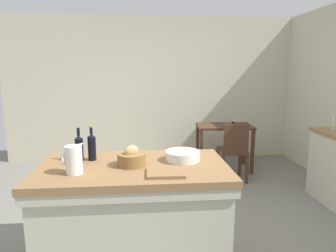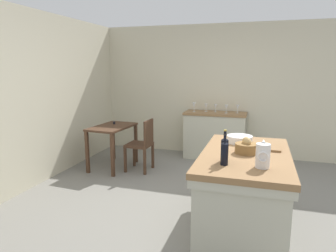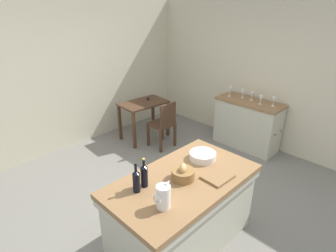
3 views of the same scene
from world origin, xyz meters
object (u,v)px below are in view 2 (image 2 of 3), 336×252
(wine_bottle_amber, at_px, (224,152))
(pitcher, at_px, (263,155))
(wooden_chair, at_px, (142,143))
(cutting_board, at_px, (269,147))
(wash_bowl, at_px, (240,139))
(wine_bottle_dark, at_px, (225,149))
(wine_glass_middle, at_px, (216,107))
(bread_basket, at_px, (246,147))
(island_table, at_px, (244,188))
(wine_glass_left, at_px, (226,107))
(side_cabinet, at_px, (215,135))
(writing_desk, at_px, (112,133))
(wine_glass_far_left, at_px, (238,107))
(wine_glass_right, at_px, (206,106))
(wine_glass_far_right, at_px, (194,105))

(wine_bottle_amber, bearing_deg, pitcher, -86.22)
(wooden_chair, bearing_deg, cutting_board, -120.37)
(wash_bowl, xyz_separation_m, wine_bottle_dark, (-0.81, 0.09, 0.08))
(wine_glass_middle, bearing_deg, pitcher, -164.06)
(wooden_chair, xyz_separation_m, bread_basket, (-1.46, -1.78, 0.44))
(island_table, height_order, wine_bottle_dark, wine_bottle_dark)
(wash_bowl, height_order, wine_glass_left, wine_glass_left)
(side_cabinet, distance_m, wine_glass_left, 0.60)
(writing_desk, distance_m, wooden_chair, 0.59)
(island_table, relative_size, wine_glass_far_left, 10.17)
(pitcher, bearing_deg, wine_glass_far_left, 8.58)
(cutting_board, distance_m, wine_glass_right, 2.64)
(wine_glass_middle, bearing_deg, wooden_chair, 137.95)
(cutting_board, bearing_deg, wine_bottle_dark, 145.42)
(bread_basket, relative_size, wine_bottle_dark, 0.76)
(writing_desk, xyz_separation_m, wine_glass_far_right, (1.08, -1.23, 0.40))
(wine_glass_far_right, bearing_deg, wash_bowl, -154.04)
(writing_desk, bearing_deg, wooden_chair, -91.35)
(wine_bottle_amber, xyz_separation_m, wine_glass_left, (3.02, 0.32, 0.03))
(wine_glass_middle, relative_size, wine_glass_right, 1.00)
(pitcher, distance_m, wine_glass_right, 3.27)
(wine_bottle_amber, bearing_deg, island_table, -20.15)
(cutting_board, relative_size, wine_bottle_amber, 0.99)
(wooden_chair, relative_size, wine_glass_right, 5.84)
(writing_desk, xyz_separation_m, wine_glass_right, (1.18, -1.45, 0.38))
(island_table, bearing_deg, pitcher, -159.56)
(side_cabinet, distance_m, wine_bottle_amber, 3.15)
(bread_basket, height_order, wine_glass_far_right, wine_glass_far_right)
(wine_bottle_amber, xyz_separation_m, wine_glass_far_right, (3.02, 0.95, 0.05))
(wine_bottle_amber, bearing_deg, side_cabinet, 9.86)
(wine_glass_left, bearing_deg, wooden_chair, 130.54)
(wine_bottle_amber, height_order, wine_glass_right, wine_bottle_amber)
(island_table, distance_m, writing_desk, 2.77)
(wine_glass_middle, bearing_deg, wine_glass_right, 88.21)
(wash_bowl, xyz_separation_m, wine_glass_left, (2.10, 0.40, 0.11))
(wine_glass_far_right, bearing_deg, wine_bottle_amber, -162.60)
(wine_glass_left, height_order, wine_glass_middle, wine_glass_left)
(writing_desk, relative_size, wooden_chair, 1.04)
(writing_desk, height_order, pitcher, pitcher)
(wine_bottle_dark, bearing_deg, wash_bowl, -6.27)
(pitcher, distance_m, wash_bowl, 0.94)
(wash_bowl, relative_size, wine_bottle_dark, 0.98)
(side_cabinet, height_order, writing_desk, side_cabinet)
(bread_basket, xyz_separation_m, wine_glass_far_right, (2.55, 1.12, 0.11))
(wooden_chair, xyz_separation_m, wine_glass_right, (1.19, -0.88, 0.53))
(bread_basket, bearing_deg, wash_bowl, 12.60)
(wooden_chair, bearing_deg, pitcher, -134.29)
(pitcher, relative_size, cutting_board, 0.90)
(pitcher, bearing_deg, wine_glass_right, 19.06)
(bread_basket, bearing_deg, wine_glass_left, 11.09)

